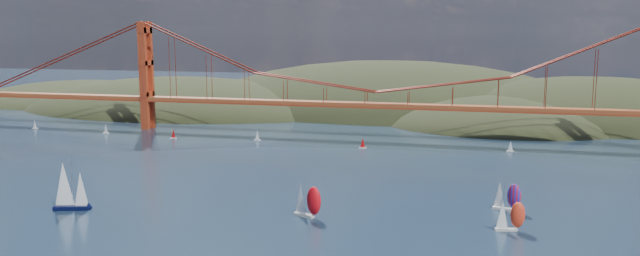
% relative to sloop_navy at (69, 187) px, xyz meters
% --- Properties ---
extents(headlands, '(725.00, 225.00, 96.00)m').
position_rel_sloop_navy_xyz_m(headlands, '(110.25, 238.65, -19.20)').
color(headlands, black).
rests_on(headlands, ground).
extents(bridge, '(552.00, 12.00, 55.00)m').
position_rel_sloop_navy_xyz_m(bridge, '(63.56, 140.36, 25.49)').
color(bridge, '#99451F').
rests_on(bridge, ground).
extents(sloop_navy, '(10.30, 7.08, 15.27)m').
position_rel_sloop_navy_xyz_m(sloop_navy, '(0.00, 0.00, 0.00)').
color(sloop_navy, black).
rests_on(sloop_navy, ground).
extents(racer_0, '(9.00, 6.08, 10.07)m').
position_rel_sloop_navy_xyz_m(racer_0, '(67.38, 10.02, -1.98)').
color(racer_0, silver).
rests_on(racer_0, ground).
extents(racer_1, '(7.69, 4.16, 8.63)m').
position_rel_sloop_navy_xyz_m(racer_1, '(120.60, 11.17, -2.66)').
color(racer_1, silver).
rests_on(racer_1, ground).
extents(racer_rwb, '(8.04, 4.74, 9.02)m').
position_rel_sloop_navy_xyz_m(racer_rwb, '(120.51, 30.22, -2.48)').
color(racer_rwb, white).
rests_on(racer_rwb, ground).
extents(distant_boat_0, '(3.00, 2.00, 4.70)m').
position_rel_sloop_navy_xyz_m(distant_boat_0, '(-111.12, 124.19, -4.33)').
color(distant_boat_0, silver).
rests_on(distant_boat_0, ground).
extents(distant_boat_1, '(3.00, 2.00, 4.70)m').
position_rel_sloop_navy_xyz_m(distant_boat_1, '(-66.71, 120.08, -4.33)').
color(distant_boat_1, silver).
rests_on(distant_boat_1, ground).
extents(distant_boat_2, '(3.00, 2.00, 4.70)m').
position_rel_sloop_navy_xyz_m(distant_boat_2, '(-27.23, 114.85, -4.33)').
color(distant_boat_2, silver).
rests_on(distant_boat_2, ground).
extents(distant_boat_3, '(3.00, 2.00, 4.70)m').
position_rel_sloop_navy_xyz_m(distant_boat_3, '(12.89, 120.12, -4.33)').
color(distant_boat_3, silver).
rests_on(distant_boat_3, ground).
extents(distant_boat_8, '(3.00, 2.00, 4.70)m').
position_rel_sloop_navy_xyz_m(distant_boat_8, '(125.65, 120.48, -4.33)').
color(distant_boat_8, silver).
rests_on(distant_boat_8, ground).
extents(distant_boat_9, '(3.00, 2.00, 4.70)m').
position_rel_sloop_navy_xyz_m(distant_boat_9, '(63.96, 112.63, -4.33)').
color(distant_boat_9, silver).
rests_on(distant_boat_9, ground).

